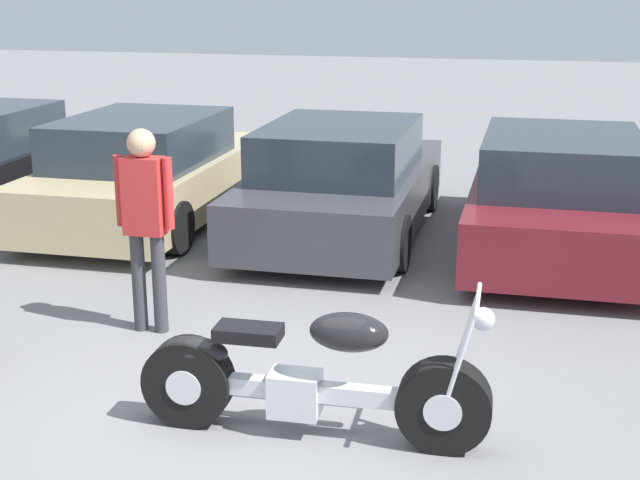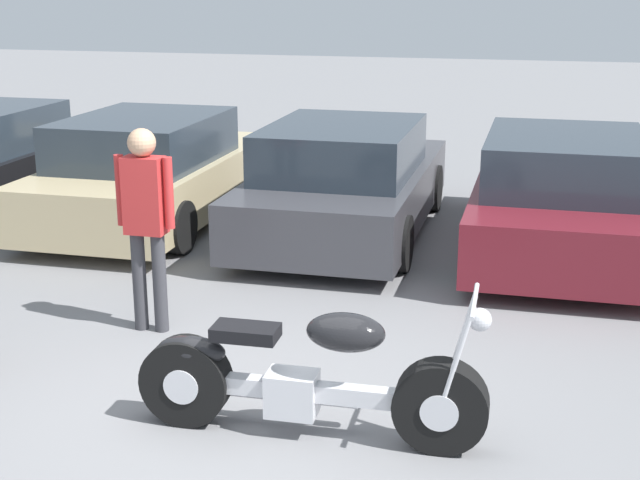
% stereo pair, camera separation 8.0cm
% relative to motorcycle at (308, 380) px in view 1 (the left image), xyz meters
% --- Properties ---
extents(ground_plane, '(60.00, 60.00, 0.00)m').
position_rel_motorcycle_xyz_m(ground_plane, '(-0.49, -0.03, -0.40)').
color(ground_plane, slate).
extents(motorcycle, '(2.36, 0.62, 1.06)m').
position_rel_motorcycle_xyz_m(motorcycle, '(0.00, 0.00, 0.00)').
color(motorcycle, black).
rests_on(motorcycle, ground_plane).
extents(parked_car_champagne, '(1.95, 4.29, 1.36)m').
position_rel_motorcycle_xyz_m(parked_car_champagne, '(-3.31, 4.91, 0.23)').
color(parked_car_champagne, '#C6B284').
rests_on(parked_car_champagne, ground_plane).
extents(parked_car_dark_grey, '(1.95, 4.29, 1.36)m').
position_rel_motorcycle_xyz_m(parked_car_dark_grey, '(-0.82, 4.89, 0.23)').
color(parked_car_dark_grey, '#3D3D42').
rests_on(parked_car_dark_grey, ground_plane).
extents(parked_car_maroon, '(1.95, 4.29, 1.36)m').
position_rel_motorcycle_xyz_m(parked_car_maroon, '(1.67, 4.77, 0.23)').
color(parked_car_maroon, maroon).
rests_on(parked_car_maroon, ground_plane).
extents(person_standing, '(0.52, 0.24, 1.78)m').
position_rel_motorcycle_xyz_m(person_standing, '(-1.79, 1.48, 0.66)').
color(person_standing, '#38383D').
rests_on(person_standing, ground_plane).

